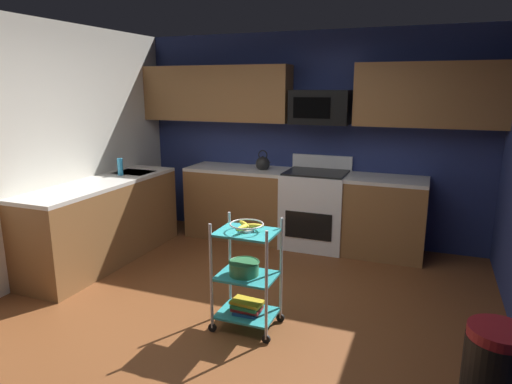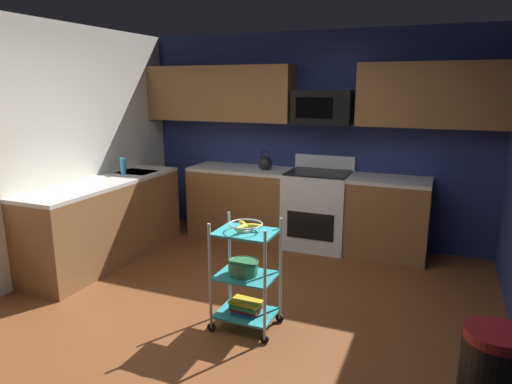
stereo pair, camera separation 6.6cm
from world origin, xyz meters
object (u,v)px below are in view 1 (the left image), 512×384
(microwave, at_px, (321,107))
(fruit_bowl, at_px, (247,226))
(book_stack, at_px, (247,306))
(trash_can, at_px, (493,382))
(mixing_bowl_large, at_px, (244,268))
(kettle, at_px, (263,163))
(oven_range, at_px, (315,208))
(rolling_cart, at_px, (247,276))
(dish_soap_bottle, at_px, (120,167))

(microwave, distance_m, fruit_bowl, 2.37)
(book_stack, bearing_deg, trash_can, -18.30)
(mixing_bowl_large, xyz_separation_m, kettle, (-0.64, 2.12, 0.48))
(microwave, bearing_deg, mixing_bowl_large, -91.40)
(book_stack, bearing_deg, oven_range, 89.20)
(rolling_cart, bearing_deg, book_stack, 0.00)
(dish_soap_bottle, bearing_deg, rolling_cart, -28.81)
(microwave, relative_size, rolling_cart, 0.77)
(oven_range, height_order, dish_soap_bottle, dish_soap_bottle)
(dish_soap_bottle, bearing_deg, book_stack, -28.81)
(oven_range, distance_m, dish_soap_bottle, 2.40)
(oven_range, relative_size, book_stack, 4.09)
(mixing_bowl_large, bearing_deg, rolling_cart, 0.00)
(fruit_bowl, xyz_separation_m, trash_can, (1.73, -0.57, -0.55))
(dish_soap_bottle, bearing_deg, kettle, 34.07)
(rolling_cart, relative_size, mixing_bowl_large, 3.63)
(rolling_cart, xyz_separation_m, trash_can, (1.73, -0.57, -0.12))
(kettle, bearing_deg, book_stack, -72.65)
(oven_range, xyz_separation_m, mixing_bowl_large, (-0.05, -2.12, 0.04))
(microwave, distance_m, kettle, 0.99)
(mixing_bowl_large, distance_m, trash_can, 1.86)
(microwave, height_order, book_stack, microwave)
(book_stack, bearing_deg, mixing_bowl_large, 180.00)
(book_stack, relative_size, kettle, 1.02)
(dish_soap_bottle, height_order, trash_can, dish_soap_bottle)
(oven_range, height_order, microwave, microwave)
(kettle, bearing_deg, trash_can, -48.33)
(mixing_bowl_large, height_order, dish_soap_bottle, dish_soap_bottle)
(mixing_bowl_large, relative_size, book_stack, 0.94)
(mixing_bowl_large, bearing_deg, trash_can, -18.05)
(rolling_cart, bearing_deg, dish_soap_bottle, 151.19)
(kettle, xyz_separation_m, trash_can, (2.39, -2.69, -0.67))
(fruit_bowl, xyz_separation_m, kettle, (-0.66, 2.12, 0.12))
(rolling_cart, distance_m, dish_soap_bottle, 2.45)
(book_stack, height_order, dish_soap_bottle, dish_soap_bottle)
(mixing_bowl_large, bearing_deg, kettle, 106.72)
(fruit_bowl, bearing_deg, oven_range, 89.20)
(rolling_cart, distance_m, book_stack, 0.27)
(rolling_cart, xyz_separation_m, book_stack, (0.00, 0.00, -0.27))
(microwave, bearing_deg, book_stack, -90.75)
(oven_range, relative_size, fruit_bowl, 4.04)
(microwave, bearing_deg, fruit_bowl, -90.75)
(fruit_bowl, distance_m, trash_can, 1.91)
(oven_range, relative_size, mixing_bowl_large, 4.37)
(oven_range, distance_m, book_stack, 2.14)
(trash_can, bearing_deg, mixing_bowl_large, 161.95)
(rolling_cart, distance_m, fruit_bowl, 0.43)
(fruit_bowl, distance_m, mixing_bowl_large, 0.36)
(mixing_bowl_large, bearing_deg, fruit_bowl, 0.00)
(microwave, height_order, fruit_bowl, microwave)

